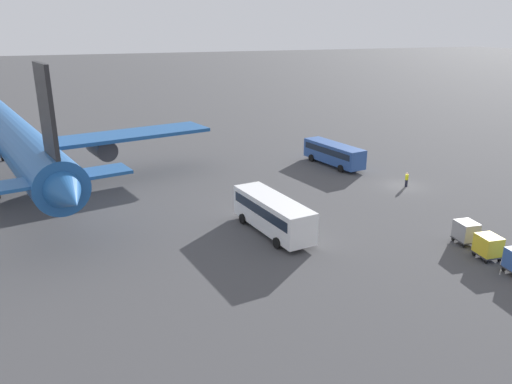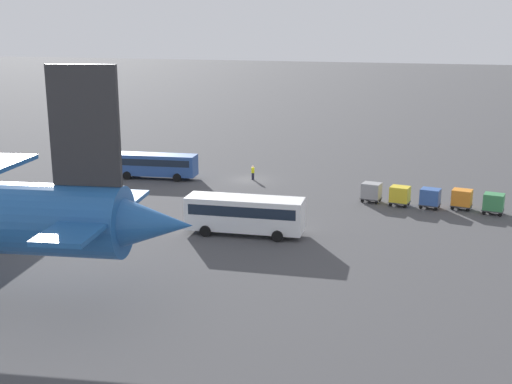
{
  "view_description": "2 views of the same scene",
  "coord_description": "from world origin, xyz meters",
  "px_view_note": "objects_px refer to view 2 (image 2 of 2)",
  "views": [
    {
      "loc": [
        -47.33,
        37.37,
        18.72
      ],
      "look_at": [
        -1.76,
        19.76,
        2.18
      ],
      "focal_mm": 35.0,
      "sensor_mm": 36.0,
      "label": 1
    },
    {
      "loc": [
        -27.59,
        71.4,
        17.78
      ],
      "look_at": [
        -7.93,
        18.9,
        3.63
      ],
      "focal_mm": 45.0,
      "sensor_mm": 36.0,
      "label": 2
    }
  ],
  "objects_px": {
    "cargo_cart_blue": "(430,197)",
    "cargo_cart_orange": "(462,198)",
    "shuttle_bus_far": "(245,212)",
    "cargo_cart_grey": "(371,191)",
    "cargo_cart_yellow": "(400,195)",
    "cargo_cart_green": "(494,202)",
    "shuttle_bus_near": "(155,164)",
    "worker_person": "(253,173)"
  },
  "relations": [
    {
      "from": "cargo_cart_orange",
      "to": "cargo_cart_grey",
      "type": "distance_m",
      "value": 9.2
    },
    {
      "from": "shuttle_bus_far",
      "to": "worker_person",
      "type": "relative_size",
      "value": 6.21
    },
    {
      "from": "shuttle_bus_near",
      "to": "cargo_cart_blue",
      "type": "xyz_separation_m",
      "value": [
        -33.29,
        2.36,
        -0.63
      ]
    },
    {
      "from": "shuttle_bus_near",
      "to": "cargo_cart_blue",
      "type": "relative_size",
      "value": 4.9
    },
    {
      "from": "shuttle_bus_far",
      "to": "cargo_cart_yellow",
      "type": "height_order",
      "value": "shuttle_bus_far"
    },
    {
      "from": "cargo_cart_blue",
      "to": "cargo_cart_orange",
      "type": "bearing_deg",
      "value": -166.49
    },
    {
      "from": "shuttle_bus_far",
      "to": "cargo_cart_blue",
      "type": "distance_m",
      "value": 20.77
    },
    {
      "from": "shuttle_bus_far",
      "to": "cargo_cart_yellow",
      "type": "xyz_separation_m",
      "value": [
        -11.62,
        -14.56,
        -0.82
      ]
    },
    {
      "from": "cargo_cart_green",
      "to": "cargo_cart_orange",
      "type": "height_order",
      "value": "same"
    },
    {
      "from": "cargo_cart_blue",
      "to": "cargo_cart_yellow",
      "type": "bearing_deg",
      "value": 2.04
    },
    {
      "from": "cargo_cart_green",
      "to": "shuttle_bus_near",
      "type": "bearing_deg",
      "value": -3.33
    },
    {
      "from": "cargo_cart_orange",
      "to": "cargo_cart_grey",
      "type": "bearing_deg",
      "value": 2.05
    },
    {
      "from": "cargo_cart_green",
      "to": "cargo_cart_grey",
      "type": "xyz_separation_m",
      "value": [
        12.25,
        -0.35,
        0.0
      ]
    },
    {
      "from": "shuttle_bus_near",
      "to": "cargo_cart_grey",
      "type": "distance_m",
      "value": 27.24
    },
    {
      "from": "shuttle_bus_near",
      "to": "cargo_cart_orange",
      "type": "distance_m",
      "value": 36.4
    },
    {
      "from": "cargo_cart_grey",
      "to": "shuttle_bus_near",
      "type": "bearing_deg",
      "value": -4.11
    },
    {
      "from": "cargo_cart_orange",
      "to": "cargo_cart_yellow",
      "type": "relative_size",
      "value": 1.0
    },
    {
      "from": "worker_person",
      "to": "cargo_cart_blue",
      "type": "height_order",
      "value": "cargo_cart_blue"
    },
    {
      "from": "shuttle_bus_near",
      "to": "shuttle_bus_far",
      "type": "distance_m",
      "value": 25.23
    },
    {
      "from": "cargo_cart_grey",
      "to": "cargo_cart_orange",
      "type": "bearing_deg",
      "value": -177.95
    },
    {
      "from": "shuttle_bus_far",
      "to": "cargo_cart_blue",
      "type": "bearing_deg",
      "value": -142.74
    },
    {
      "from": "shuttle_bus_near",
      "to": "shuttle_bus_far",
      "type": "relative_size",
      "value": 0.98
    },
    {
      "from": "worker_person",
      "to": "cargo_cart_yellow",
      "type": "distance_m",
      "value": 19.58
    },
    {
      "from": "shuttle_bus_near",
      "to": "cargo_cart_green",
      "type": "relative_size",
      "value": 4.9
    },
    {
      "from": "shuttle_bus_far",
      "to": "cargo_cart_yellow",
      "type": "bearing_deg",
      "value": -136.31
    },
    {
      "from": "cargo_cart_blue",
      "to": "cargo_cart_green",
      "type": "bearing_deg",
      "value": -179.43
    },
    {
      "from": "cargo_cart_orange",
      "to": "cargo_cart_grey",
      "type": "height_order",
      "value": "same"
    },
    {
      "from": "shuttle_bus_far",
      "to": "cargo_cart_yellow",
      "type": "distance_m",
      "value": 18.65
    },
    {
      "from": "cargo_cart_blue",
      "to": "shuttle_bus_near",
      "type": "bearing_deg",
      "value": -4.05
    },
    {
      "from": "shuttle_bus_near",
      "to": "worker_person",
      "type": "distance_m",
      "value": 12.14
    },
    {
      "from": "shuttle_bus_far",
      "to": "cargo_cart_orange",
      "type": "distance_m",
      "value": 23.52
    },
    {
      "from": "cargo_cart_blue",
      "to": "shuttle_bus_far",
      "type": "bearing_deg",
      "value": 44.98
    },
    {
      "from": "cargo_cart_yellow",
      "to": "cargo_cart_grey",
      "type": "bearing_deg",
      "value": -9.57
    },
    {
      "from": "shuttle_bus_far",
      "to": "cargo_cart_green",
      "type": "bearing_deg",
      "value": -152.42
    },
    {
      "from": "cargo_cart_yellow",
      "to": "cargo_cart_grey",
      "type": "height_order",
      "value": "same"
    },
    {
      "from": "cargo_cart_yellow",
      "to": "cargo_cart_green",
      "type": "bearing_deg",
      "value": -178.94
    },
    {
      "from": "cargo_cart_blue",
      "to": "worker_person",
      "type": "bearing_deg",
      "value": -15.1
    },
    {
      "from": "worker_person",
      "to": "cargo_cart_blue",
      "type": "xyz_separation_m",
      "value": [
        -21.71,
        5.86,
        0.32
      ]
    },
    {
      "from": "cargo_cart_grey",
      "to": "worker_person",
      "type": "bearing_deg",
      "value": -19.28
    },
    {
      "from": "cargo_cart_green",
      "to": "cargo_cart_orange",
      "type": "xyz_separation_m",
      "value": [
        3.06,
        -0.67,
        0.0
      ]
    },
    {
      "from": "cargo_cart_blue",
      "to": "cargo_cart_yellow",
      "type": "distance_m",
      "value": 3.07
    },
    {
      "from": "cargo_cart_green",
      "to": "cargo_cart_blue",
      "type": "relative_size",
      "value": 1.0
    }
  ]
}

